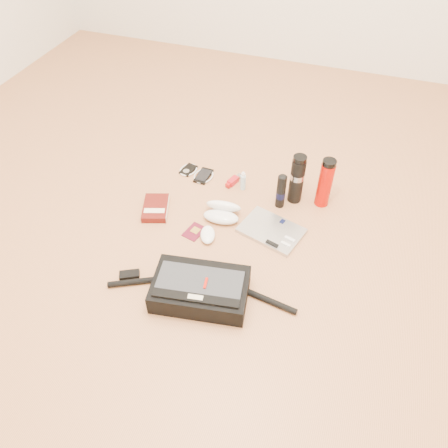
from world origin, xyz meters
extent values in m
plane|color=#B5784B|center=(0.00, 0.00, 0.00)|extent=(4.00, 4.00, 0.00)
cube|color=black|center=(-0.01, -0.26, 0.05)|extent=(0.42, 0.30, 0.09)
cube|color=#292C30|center=(-0.01, -0.27, 0.10)|extent=(0.37, 0.22, 0.01)
cube|color=black|center=(0.00, -0.34, 0.10)|extent=(0.35, 0.09, 0.01)
cube|color=beige|center=(0.00, -0.34, 0.10)|extent=(0.06, 0.03, 0.01)
cube|color=#B40C00|center=(0.02, -0.27, 0.10)|extent=(0.02, 0.05, 0.01)
cylinder|color=black|center=(-0.29, -0.29, 0.01)|extent=(0.23, 0.13, 0.03)
cylinder|color=black|center=(0.27, -0.20, 0.01)|extent=(0.24, 0.06, 0.03)
cube|color=black|center=(-0.34, -0.26, 0.01)|extent=(0.10, 0.08, 0.02)
cube|color=#B0B0B2|center=(0.18, 0.19, 0.01)|extent=(0.33, 0.27, 0.02)
cube|color=black|center=(0.21, 0.26, 0.02)|extent=(0.03, 0.03, 0.00)
cube|color=silver|center=(0.27, 0.16, 0.02)|extent=(0.05, 0.03, 0.01)
cube|color=white|center=(0.26, 0.12, 0.02)|extent=(0.05, 0.03, 0.01)
cube|color=black|center=(0.20, 0.10, 0.02)|extent=(0.06, 0.03, 0.01)
cube|color=#4C0F0B|center=(-0.41, 0.15, 0.02)|extent=(0.17, 0.21, 0.03)
cube|color=beige|center=(-0.35, 0.17, 0.02)|extent=(0.06, 0.17, 0.03)
cube|color=#F3E7C0|center=(-0.40, 0.12, 0.03)|extent=(0.11, 0.06, 0.00)
cube|color=#4F0C1C|center=(-0.17, 0.07, 0.00)|extent=(0.10, 0.12, 0.00)
cube|color=gold|center=(-0.17, 0.08, 0.00)|extent=(0.05, 0.05, 0.00)
ellipsoid|color=white|center=(-0.10, 0.06, 0.02)|extent=(0.10, 0.13, 0.04)
ellipsoid|color=silver|center=(-0.08, 0.19, 0.03)|extent=(0.18, 0.10, 0.05)
ellipsoid|color=white|center=(-0.08, 0.24, 0.05)|extent=(0.18, 0.11, 0.10)
ellipsoid|color=black|center=(-0.11, 0.18, 0.03)|extent=(0.05, 0.04, 0.02)
ellipsoid|color=black|center=(-0.04, 0.19, 0.03)|extent=(0.05, 0.04, 0.02)
cylinder|color=black|center=(-0.08, 0.19, 0.03)|extent=(0.03, 0.01, 0.01)
cube|color=black|center=(-0.38, 0.50, 0.01)|extent=(0.08, 0.11, 0.01)
cylinder|color=#A8A7AA|center=(-0.38, 0.48, 0.01)|extent=(0.04, 0.04, 0.00)
torus|color=white|center=(-0.38, 0.50, 0.01)|extent=(0.10, 0.10, 0.01)
cube|color=black|center=(-0.28, 0.48, 0.01)|extent=(0.07, 0.13, 0.01)
cube|color=black|center=(-0.28, 0.48, 0.01)|extent=(0.06, 0.10, 0.00)
torus|color=silver|center=(-0.28, 0.48, 0.01)|extent=(0.11, 0.11, 0.01)
cube|color=#A6131C|center=(-0.11, 0.48, 0.02)|extent=(0.05, 0.07, 0.03)
cube|color=#A21111|center=(-0.12, 0.44, 0.02)|extent=(0.03, 0.03, 0.02)
cylinder|color=#959598|center=(-0.09, 0.52, 0.02)|extent=(0.04, 0.04, 0.02)
cylinder|color=#A4C9DC|center=(-0.05, 0.45, 0.04)|extent=(0.03, 0.03, 0.09)
cylinder|color=white|center=(-0.05, 0.45, 0.09)|extent=(0.02, 0.02, 0.02)
cylinder|color=white|center=(-0.05, 0.45, 0.11)|extent=(0.01, 0.01, 0.01)
cylinder|color=black|center=(0.17, 0.39, 0.09)|extent=(0.05, 0.05, 0.18)
cylinder|color=black|center=(0.17, 0.39, 0.07)|extent=(0.05, 0.05, 0.04)
ellipsoid|color=black|center=(0.17, 0.39, 0.18)|extent=(0.05, 0.05, 0.02)
cylinder|color=black|center=(0.23, 0.46, 0.12)|extent=(0.08, 0.08, 0.25)
cylinder|color=#A2A3A5|center=(0.23, 0.46, 0.15)|extent=(0.09, 0.09, 0.03)
cylinder|color=black|center=(0.23, 0.46, 0.26)|extent=(0.08, 0.08, 0.02)
cylinder|color=#B40B02|center=(0.36, 0.47, 0.12)|extent=(0.08, 0.08, 0.24)
cylinder|color=black|center=(0.36, 0.47, 0.26)|extent=(0.08, 0.08, 0.02)
camera|label=1|loc=(0.43, -1.24, 1.51)|focal=35.00mm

